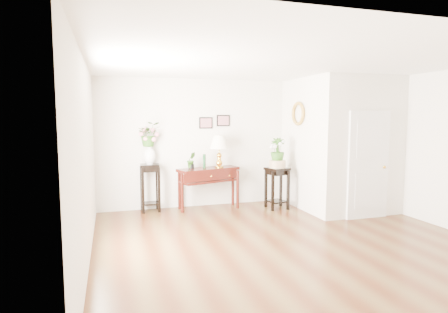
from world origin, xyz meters
name	(u,v)px	position (x,y,z in m)	size (l,w,h in m)	color
floor	(287,240)	(0.00, 0.00, 0.00)	(6.00, 5.50, 0.02)	#4C361A
ceiling	(291,63)	(0.00, 0.00, 2.80)	(6.00, 5.50, 0.02)	white
wall_back	(234,143)	(0.00, 2.75, 1.40)	(6.00, 0.02, 2.80)	silver
wall_front	(434,183)	(0.00, -2.75, 1.40)	(6.00, 0.02, 2.80)	silver
wall_left	(86,160)	(-3.00, 0.00, 1.40)	(0.02, 5.50, 2.80)	silver
wall_right	(439,149)	(3.00, 0.00, 1.40)	(0.02, 5.50, 2.80)	silver
partition	(339,144)	(2.10, 1.77, 1.40)	(1.80, 1.95, 2.80)	silver
door	(368,165)	(2.10, 0.78, 1.05)	(0.90, 0.05, 2.10)	silver
art_print_left	(206,123)	(-0.65, 2.73, 1.85)	(0.30, 0.02, 0.25)	black
art_print_right	(223,121)	(-0.25, 2.73, 1.90)	(0.30, 0.02, 0.25)	black
wall_ornament	(298,114)	(1.16, 1.90, 2.05)	(0.51, 0.51, 0.07)	#AF7A26
console_table	(209,188)	(-0.68, 2.42, 0.45)	(1.34, 0.45, 0.89)	#350B06
table_lamp	(219,151)	(-0.44, 2.42, 1.24)	(0.40, 0.40, 0.70)	gold
green_vase	(204,160)	(-0.77, 2.42, 1.06)	(0.06, 0.06, 0.30)	black
potted_plant	(191,161)	(-1.05, 2.42, 1.06)	(0.18, 0.15, 0.34)	#275516
plant_stand_a	(150,188)	(-1.91, 2.57, 0.50)	(0.39, 0.39, 1.00)	black
porcelain_vase	(149,153)	(-1.91, 2.57, 1.22)	(0.24, 0.24, 0.42)	silver
lily_arrangement	(149,133)	(-1.91, 2.57, 1.65)	(0.46, 0.40, 0.51)	#275516
plant_stand_b	(277,188)	(0.75, 2.01, 0.45)	(0.42, 0.42, 0.89)	black
ceramic_bowl	(277,164)	(0.75, 2.01, 0.97)	(0.36, 0.36, 0.16)	tan
narcissus	(277,150)	(0.75, 2.01, 1.28)	(0.29, 0.29, 0.52)	#275516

